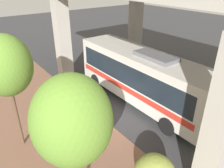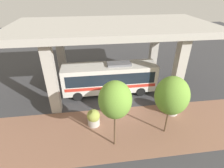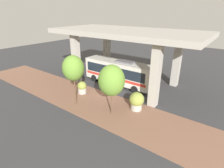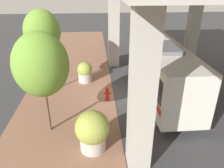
% 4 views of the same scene
% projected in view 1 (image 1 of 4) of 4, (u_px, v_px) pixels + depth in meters
% --- Properties ---
extents(ground_plane, '(80.00, 80.00, 0.00)m').
position_uv_depth(ground_plane, '(106.00, 121.00, 12.60)').
color(ground_plane, '#38383A').
rests_on(ground_plane, ground).
extents(sidewalk_strip, '(6.00, 40.00, 0.02)m').
position_uv_depth(sidewalk_strip, '(57.00, 143.00, 10.99)').
color(sidewalk_strip, '#845B47').
rests_on(sidewalk_strip, ground).
extents(bus, '(2.59, 10.08, 3.57)m').
position_uv_depth(bus, '(142.00, 75.00, 13.70)').
color(bus, silver).
rests_on(bus, ground).
extents(fire_hydrant, '(0.51, 0.24, 0.93)m').
position_uv_depth(fire_hydrant, '(104.00, 121.00, 11.80)').
color(fire_hydrant, red).
rests_on(fire_hydrant, ground).
extents(planter_front, '(1.12, 1.12, 1.56)m').
position_uv_depth(planter_front, '(54.00, 102.00, 12.96)').
color(planter_front, '#ADA89E').
rests_on(planter_front, ground).
extents(street_tree_near, '(2.53, 2.53, 5.14)m').
position_uv_depth(street_tree_near, '(72.00, 121.00, 6.62)').
color(street_tree_near, brown).
rests_on(street_tree_near, ground).
extents(street_tree_far, '(2.24, 2.24, 5.54)m').
position_uv_depth(street_tree_far, '(5.00, 66.00, 9.07)').
color(street_tree_far, brown).
rests_on(street_tree_far, ground).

